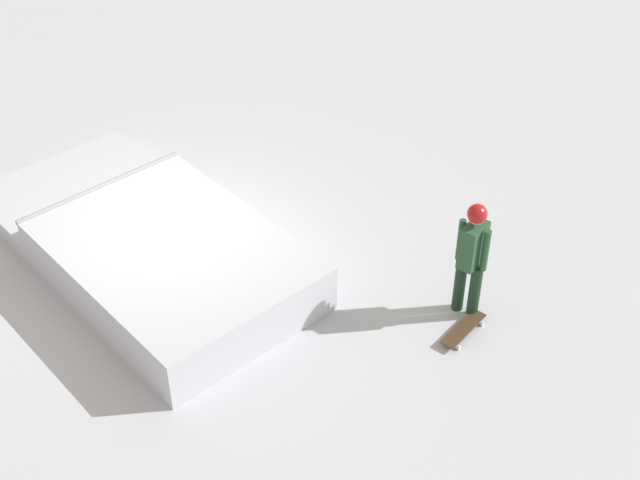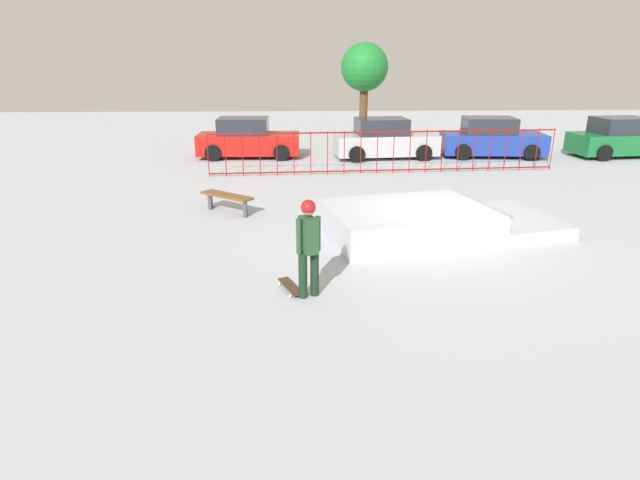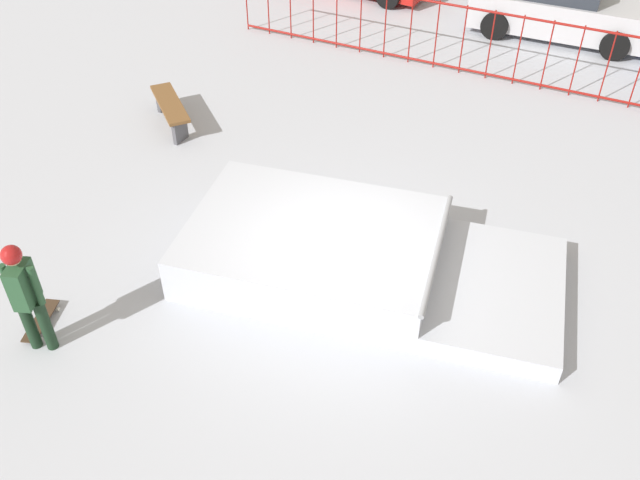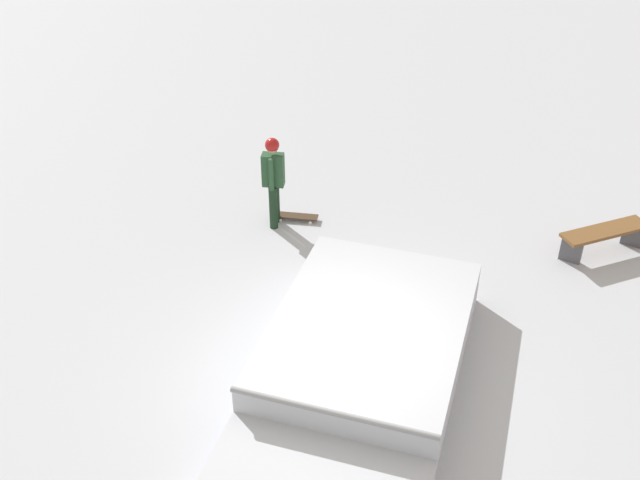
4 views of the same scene
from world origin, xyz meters
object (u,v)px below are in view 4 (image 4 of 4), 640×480
at_px(skater, 273,176).
at_px(park_bench, 604,235).
at_px(skate_ramp, 360,363).
at_px(skateboard, 296,216).

relative_size(skater, park_bench, 1.14).
relative_size(skate_ramp, park_bench, 3.87).
distance_m(skate_ramp, park_bench, 5.30).
distance_m(skater, park_bench, 5.77).
xyz_separation_m(skate_ramp, skateboard, (-3.10, -2.97, -0.24)).
bearing_deg(skateboard, skater, -149.93).
xyz_separation_m(skateboard, park_bench, (-1.76, 5.08, 0.28)).
height_order(skate_ramp, skateboard, skate_ramp).
bearing_deg(skateboard, park_bench, -2.66).
distance_m(skate_ramp, skateboard, 4.30).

